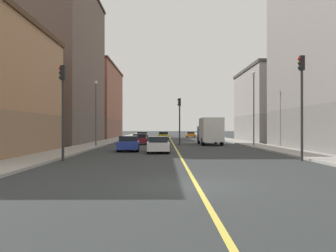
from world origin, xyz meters
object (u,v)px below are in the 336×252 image
Objects in this scene: traffic_light_right_near at (63,99)px; car_blue at (129,144)px; car_orange at (191,135)px; box_truck at (210,131)px; street_lamp_right_near at (96,106)px; car_maroon at (140,139)px; car_black at (142,136)px; car_yellow at (164,135)px; car_white at (158,145)px; building_right_distant at (93,102)px; traffic_light_median_far at (179,114)px; traffic_light_left_near at (302,93)px; street_lamp_left_near at (254,101)px; building_right_midblock at (57,65)px; building_left_mid at (276,105)px.

car_blue is at bearing 72.16° from traffic_light_right_near.
car_orange is 33.39m from box_truck.
car_maroon is (4.25, 6.05, -3.70)m from street_lamp_right_near.
car_black is (2.77, 35.83, -3.14)m from traffic_light_right_near.
car_yellow is at bearing 82.21° from car_maroon.
car_black reaches higher than car_orange.
traffic_light_right_near is 9.94m from car_white.
car_white is (13.61, -43.32, -6.43)m from building_right_distant.
car_white is at bearing -113.17° from box_truck.
traffic_light_median_far is 1.40× the size of car_maroon.
traffic_light_left_near is 1.57× the size of car_white.
car_yellow is 1.08× the size of car_orange.
street_lamp_left_near is (7.70, -4.24, 1.28)m from traffic_light_median_far.
street_lamp_left_near is 1.76× the size of car_yellow.
car_orange is at bearing 89.85° from box_truck.
building_right_distant is at bearing 104.98° from car_blue.
traffic_light_left_near reaches higher than car_white.
traffic_light_median_far is 1.32× the size of car_white.
building_right_distant is 19.47m from car_black.
car_white is at bearing -54.06° from building_right_midblock.
car_black is (-3.40, -7.87, 0.02)m from car_yellow.
traffic_light_left_near is at bearing -71.56° from car_black.
car_yellow is at bearing 109.28° from street_lamp_left_near.
car_maroon is at bearing 117.00° from traffic_light_left_near.
car_white is at bearing -80.68° from car_maroon.
traffic_light_median_far reaches higher than car_blue.
car_yellow is at bearing 75.31° from street_lamp_right_near.
building_right_distant is 17.02m from car_yellow.
car_white is (-0.44, -36.21, -0.00)m from car_yellow.
building_left_mid reaches higher than car_orange.
car_blue is 3.40m from car_white.
car_orange is (8.55, 32.42, -0.04)m from car_maroon.
traffic_light_left_near is 14.72m from traffic_light_right_near.
building_right_midblock reaches higher than street_lamp_left_near.
street_lamp_left_near reaches higher than car_yellow.
street_lamp_left_near is 7.28m from box_truck.
car_white is at bearing -138.46° from street_lamp_left_near.
car_blue is 14.69m from box_truck.
traffic_light_left_near reaches higher than car_black.
car_maroon is at bearing 81.74° from traffic_light_right_near.
street_lamp_left_near reaches higher than traffic_light_median_far.
traffic_light_left_near is at bearing -72.01° from traffic_light_median_far.
building_right_midblock is 35.20m from traffic_light_left_near.
traffic_light_left_near is 1.60× the size of car_black.
car_blue is (0.35, -26.16, -0.03)m from car_black.
traffic_light_left_near is at bearing -78.93° from car_yellow.
building_left_mid is 0.79× the size of building_right_midblock.
traffic_light_left_near is 1.65× the size of car_maroon.
street_lamp_left_near reaches higher than traffic_light_right_near.
car_black is at bearing 90.76° from car_blue.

